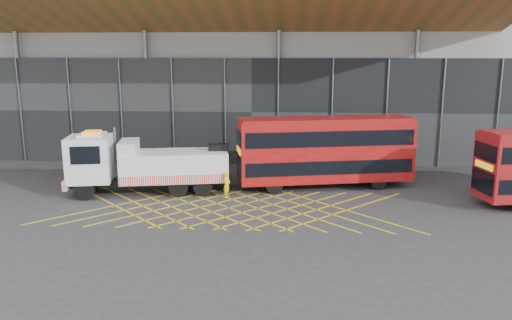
{
  "coord_description": "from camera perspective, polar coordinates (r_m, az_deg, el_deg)",
  "views": [
    {
      "loc": [
        4.89,
        -26.1,
        8.29
      ],
      "look_at": [
        3.0,
        1.5,
        2.4
      ],
      "focal_mm": 35.0,
      "sensor_mm": 36.0,
      "label": 1
    }
  ],
  "objects": [
    {
      "name": "ground_plane",
      "position": [
        27.82,
        -6.42,
        -5.4
      ],
      "size": [
        120.0,
        120.0,
        0.0
      ],
      "primitive_type": "plane",
      "color": "#29292B"
    },
    {
      "name": "recovery_truck",
      "position": [
        30.77,
        -12.78,
        -0.44
      ],
      "size": [
        11.27,
        4.39,
        3.91
      ],
      "rotation": [
        0.0,
        0.0,
        0.19
      ],
      "color": "black",
      "rests_on": "ground_plane"
    },
    {
      "name": "road_markings",
      "position": [
        27.58,
        -3.13,
        -5.48
      ],
      "size": [
        19.96,
        7.16,
        0.01
      ],
      "color": "gold",
      "rests_on": "ground_plane"
    },
    {
      "name": "worker",
      "position": [
        29.46,
        -3.35,
        -2.8
      ],
      "size": [
        0.48,
        0.63,
        1.53
      ],
      "primitive_type": "imported",
      "rotation": [
        0.0,
        0.0,
        1.35
      ],
      "color": "yellow",
      "rests_on": "ground_plane"
    },
    {
      "name": "bus_towed",
      "position": [
        31.53,
        7.91,
        1.25
      ],
      "size": [
        11.17,
        4.77,
        4.44
      ],
      "rotation": [
        0.0,
        0.0,
        0.21
      ],
      "color": "maroon",
      "rests_on": "ground_plane"
    },
    {
      "name": "construction_building",
      "position": [
        44.6,
        0.1,
        12.9
      ],
      "size": [
        55.0,
        23.97,
        18.0
      ],
      "color": "gray",
      "rests_on": "ground_plane"
    }
  ]
}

